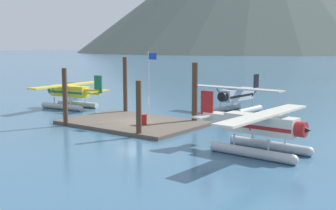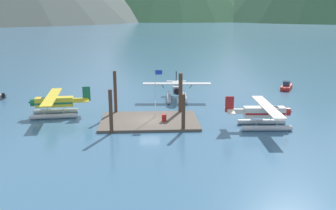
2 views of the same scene
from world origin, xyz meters
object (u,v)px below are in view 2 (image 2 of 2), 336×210
(seaplane_silver_bow_right, at_px, (177,90))
(boat_red_open_east, at_px, (286,87))
(fuel_drum, at_px, (164,118))
(seaplane_cream_stbd_aft, at_px, (264,115))
(seaplane_yellow_port_fwd, at_px, (54,104))
(flagpole, at_px, (156,87))

(seaplane_silver_bow_right, xyz_separation_m, boat_red_open_east, (19.81, 6.68, -1.09))
(fuel_drum, height_order, seaplane_cream_stbd_aft, seaplane_cream_stbd_aft)
(seaplane_cream_stbd_aft, distance_m, seaplane_yellow_port_fwd, 26.74)
(seaplane_cream_stbd_aft, bearing_deg, seaplane_yellow_port_fwd, 166.31)
(seaplane_cream_stbd_aft, height_order, boat_red_open_east, seaplane_cream_stbd_aft)
(seaplane_silver_bow_right, xyz_separation_m, seaplane_yellow_port_fwd, (-16.70, -8.17, 0.00))
(seaplane_silver_bow_right, height_order, seaplane_yellow_port_fwd, same)
(fuel_drum, xyz_separation_m, boat_red_open_east, (22.30, 18.93, -0.25))
(flagpole, xyz_separation_m, seaplane_yellow_port_fwd, (-13.30, 2.06, -2.57))
(seaplane_yellow_port_fwd, height_order, boat_red_open_east, seaplane_yellow_port_fwd)
(seaplane_silver_bow_right, height_order, boat_red_open_east, seaplane_silver_bow_right)
(flagpole, distance_m, fuel_drum, 4.06)
(flagpole, relative_size, boat_red_open_east, 1.40)
(flagpole, height_order, seaplane_silver_bow_right, flagpole)
(fuel_drum, distance_m, seaplane_yellow_port_fwd, 14.80)
(fuel_drum, relative_size, seaplane_silver_bow_right, 0.08)
(seaplane_silver_bow_right, relative_size, seaplane_yellow_port_fwd, 1.00)
(seaplane_cream_stbd_aft, bearing_deg, boat_red_open_east, 63.57)
(fuel_drum, relative_size, seaplane_yellow_port_fwd, 0.08)
(seaplane_yellow_port_fwd, relative_size, boat_red_open_east, 2.36)
(fuel_drum, height_order, seaplane_silver_bow_right, seaplane_silver_bow_right)
(flagpole, height_order, seaplane_cream_stbd_aft, flagpole)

